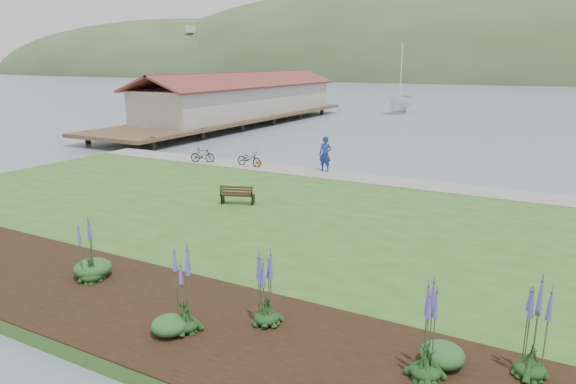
% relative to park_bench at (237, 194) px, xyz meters
% --- Properties ---
extents(ground, '(600.00, 600.00, 0.00)m').
position_rel_park_bench_xyz_m(ground, '(1.73, 0.57, -0.84)').
color(ground, slate).
rests_on(ground, ground).
extents(lawn, '(34.00, 20.00, 0.40)m').
position_rel_park_bench_xyz_m(lawn, '(1.73, -1.43, -0.64)').
color(lawn, '#305D20').
rests_on(lawn, ground).
extents(shoreline_path, '(34.00, 2.20, 0.03)m').
position_rel_park_bench_xyz_m(shoreline_path, '(1.73, 7.47, -0.42)').
color(shoreline_path, gray).
rests_on(shoreline_path, lawn).
extents(garden_bed, '(24.00, 4.40, 0.04)m').
position_rel_park_bench_xyz_m(garden_bed, '(4.73, -9.23, -0.42)').
color(garden_bed, black).
rests_on(garden_bed, lawn).
extents(pier_pavilion, '(8.00, 36.00, 5.40)m').
position_rel_park_bench_xyz_m(pier_pavilion, '(-18.27, 28.09, 1.80)').
color(pier_pavilion, '#4C3826').
rests_on(pier_pavilion, ground).
extents(park_bench, '(1.53, 1.03, 0.88)m').
position_rel_park_bench_xyz_m(park_bench, '(0.00, 0.00, 0.00)').
color(park_bench, black).
rests_on(park_bench, lawn).
extents(person, '(0.86, 0.60, 2.36)m').
position_rel_park_bench_xyz_m(person, '(0.52, 8.07, 0.74)').
color(person, navy).
rests_on(person, lawn).
extents(bicycle_a, '(0.84, 1.84, 0.93)m').
position_rel_park_bench_xyz_m(bicycle_a, '(-4.06, 7.27, 0.03)').
color(bicycle_a, black).
rests_on(bicycle_a, lawn).
extents(bicycle_b, '(0.96, 1.57, 0.91)m').
position_rel_park_bench_xyz_m(bicycle_b, '(-7.27, 6.93, 0.02)').
color(bicycle_b, black).
rests_on(bicycle_b, lawn).
extents(sailboat, '(11.07, 11.26, 27.88)m').
position_rel_park_bench_xyz_m(sailboat, '(-6.94, 47.27, -0.84)').
color(sailboat, silver).
rests_on(sailboat, ground).
extents(pannier, '(0.20, 0.30, 0.31)m').
position_rel_park_bench_xyz_m(pannier, '(-3.65, 7.77, -0.28)').
color(pannier, orange).
rests_on(pannier, lawn).
extents(echium_0, '(0.62, 0.62, 2.35)m').
position_rel_park_bench_xyz_m(echium_0, '(5.14, -9.72, 0.56)').
color(echium_0, '#123312').
rests_on(echium_0, garden_bed).
extents(echium_1, '(0.62, 0.62, 2.04)m').
position_rel_park_bench_xyz_m(echium_1, '(6.61, -8.54, 0.47)').
color(echium_1, '#123312').
rests_on(echium_1, garden_bed).
extents(echium_2, '(0.62, 0.62, 2.16)m').
position_rel_park_bench_xyz_m(echium_2, '(10.46, -8.90, 0.48)').
color(echium_2, '#123312').
rests_on(echium_2, garden_bed).
extents(echium_3, '(0.62, 0.62, 2.37)m').
position_rel_park_bench_xyz_m(echium_3, '(12.26, -7.84, 0.63)').
color(echium_3, '#123312').
rests_on(echium_3, garden_bed).
extents(echium_4, '(0.62, 0.62, 2.21)m').
position_rel_park_bench_xyz_m(echium_4, '(1.01, -8.82, 0.44)').
color(echium_4, '#123312').
rests_on(echium_4, garden_bed).
extents(shrub_0, '(1.06, 1.06, 0.53)m').
position_rel_park_bench_xyz_m(shrub_0, '(0.81, -8.60, -0.13)').
color(shrub_0, '#1E4C21').
rests_on(shrub_0, garden_bed).
extents(shrub_1, '(0.84, 0.84, 0.42)m').
position_rel_park_bench_xyz_m(shrub_1, '(4.91, -9.99, -0.19)').
color(shrub_1, '#1E4C21').
rests_on(shrub_1, garden_bed).
extents(shrub_2, '(0.92, 0.92, 0.46)m').
position_rel_park_bench_xyz_m(shrub_2, '(10.64, -8.28, -0.17)').
color(shrub_2, '#1E4C21').
rests_on(shrub_2, garden_bed).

